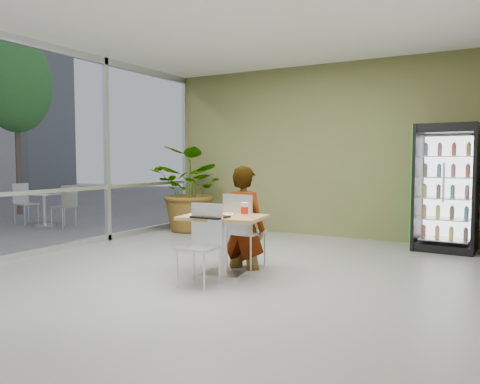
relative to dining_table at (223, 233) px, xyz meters
name	(u,v)px	position (x,y,z in m)	size (l,w,h in m)	color
ground	(216,274)	(-0.11, 0.01, -0.54)	(7.00, 7.00, 0.00)	gray
room_envelope	(216,146)	(-0.11, 0.01, 1.06)	(6.00, 7.00, 3.20)	beige
storefront_frame	(51,149)	(-3.11, 0.01, 1.06)	(0.10, 7.00, 3.20)	silver
dining_table	(223,233)	(0.00, 0.00, 0.00)	(1.09, 0.84, 0.75)	#A17745
chair_far	(242,225)	(0.01, 0.46, 0.04)	(0.46, 0.46, 0.99)	silver
chair_near	(203,237)	(-0.01, -0.44, 0.01)	(0.43, 0.44, 0.93)	silver
seated_woman	(244,228)	(0.01, 0.51, -0.01)	(0.61, 0.39, 1.66)	black
pizza_plate	(227,214)	(0.01, 0.07, 0.23)	(0.35, 0.27, 0.03)	silver
soda_cup	(245,210)	(0.27, 0.06, 0.29)	(0.09, 0.09, 0.17)	silver
napkin_stack	(194,215)	(-0.30, -0.19, 0.22)	(0.13, 0.13, 0.02)	silver
cafeteria_tray	(210,217)	(-0.02, -0.27, 0.23)	(0.40, 0.29, 0.02)	black
beverage_fridge	(446,188)	(2.22, 3.08, 0.46)	(0.94, 0.74, 1.99)	black
potted_plant	(192,189)	(-2.40, 2.77, 0.31)	(1.52, 1.31, 1.68)	#276329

